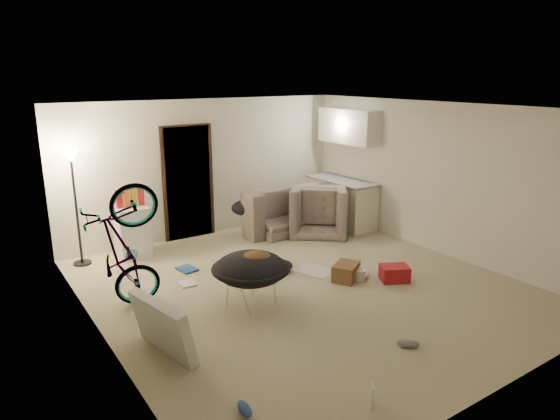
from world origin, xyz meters
TOP-DOWN VIEW (x-y plane):
  - floor at (0.00, 0.00)m, footprint 5.50×6.00m
  - ceiling at (0.00, 0.00)m, footprint 5.50×6.00m
  - wall_back at (0.00, 3.01)m, footprint 5.50×0.02m
  - wall_front at (0.00, -3.01)m, footprint 5.50×0.02m
  - wall_left at (-2.76, 0.00)m, footprint 0.02×6.00m
  - wall_right at (2.76, 0.00)m, footprint 0.02×6.00m
  - doorway at (-0.40, 2.97)m, footprint 0.85×0.10m
  - door_trim at (-0.40, 2.94)m, footprint 0.97×0.04m
  - floor_lamp at (-2.40, 2.65)m, footprint 0.28×0.28m
  - kitchen_counter at (2.43, 2.00)m, footprint 0.60×1.50m
  - counter_top at (2.43, 2.00)m, footprint 0.64×1.54m
  - kitchen_uppers at (2.56, 2.00)m, footprint 0.38×1.40m
  - sofa at (1.45, 2.45)m, footprint 2.22×0.94m
  - armchair at (1.82, 1.93)m, footprint 1.38×1.37m
  - bicycle at (-2.30, 0.66)m, footprint 1.79×0.98m
  - book_asset at (-1.11, -2.55)m, footprint 0.27×0.27m
  - mini_fridge at (-1.59, 2.55)m, footprint 0.51×0.51m
  - snack_box_0 at (-1.76, 2.55)m, footprint 0.11×0.08m
  - snack_box_1 at (-1.64, 2.55)m, footprint 0.11×0.09m
  - snack_box_2 at (-1.52, 2.55)m, footprint 0.11×0.08m
  - snack_box_3 at (-1.40, 2.55)m, footprint 0.12×0.10m
  - saucer_chair at (-0.93, -0.13)m, footprint 1.01×1.01m
  - hoodie at (-0.88, -0.16)m, footprint 0.48×0.40m
  - sofa_drape at (0.50, 2.45)m, footprint 0.56×0.46m
  - tv_box at (-2.30, -0.59)m, footprint 0.43×0.99m
  - drink_case_a at (0.66, -0.17)m, footprint 0.53×0.49m
  - drink_case_b at (1.23, -0.60)m, footprint 0.49×0.44m
  - juicer at (0.80, -0.32)m, footprint 0.17×0.17m
  - newspaper at (0.50, 0.36)m, footprint 0.63×0.70m
  - book_blue at (-1.12, 1.48)m, footprint 0.28×0.36m
  - book_white at (-1.34, 0.98)m, footprint 0.23×0.29m
  - shoe_2 at (-2.07, -1.93)m, footprint 0.12×0.25m
  - shoe_3 at (-0.01, -1.98)m, footprint 0.25×0.24m
  - shoe_4 at (0.96, -0.27)m, footprint 0.30×0.27m
  - clothes_lump_a at (-0.00, 0.67)m, footprint 0.57×0.51m
  - clothes_lump_b at (0.91, 2.30)m, footprint 0.53×0.50m
  - clothes_lump_c at (-0.38, 0.52)m, footprint 0.54×0.54m

SIDE VIEW (x-z plane):
  - floor at x=0.00m, z-range -0.02..0.00m
  - newspaper at x=0.50m, z-range 0.00..0.01m
  - book_asset at x=-1.11m, z-range 0.00..0.02m
  - book_white at x=-1.34m, z-range 0.00..0.02m
  - book_blue at x=-1.12m, z-range 0.00..0.03m
  - shoe_2 at x=-2.07m, z-range 0.00..0.09m
  - shoe_3 at x=-0.01m, z-range 0.00..0.09m
  - shoe_4 at x=0.96m, z-range 0.00..0.11m
  - clothes_lump_c at x=-0.38m, z-range 0.00..0.13m
  - clothes_lump_b at x=0.91m, z-range 0.00..0.13m
  - clothes_lump_a at x=0.00m, z-range 0.00..0.16m
  - juicer at x=0.80m, z-range -0.02..0.22m
  - drink_case_b at x=1.23m, z-range 0.00..0.23m
  - drink_case_a at x=0.66m, z-range 0.00..0.25m
  - tv_box at x=-2.30m, z-range -0.01..0.64m
  - sofa at x=1.45m, z-range 0.00..0.64m
  - armchair at x=1.82m, z-range 0.00..0.68m
  - mini_fridge at x=-1.59m, z-range 0.00..0.84m
  - saucer_chair at x=-0.93m, z-range 0.07..0.79m
  - kitchen_counter at x=2.43m, z-range 0.00..0.88m
  - bicycle at x=-2.30m, z-range -0.04..0.94m
  - sofa_drape at x=0.50m, z-range 0.40..0.68m
  - hoodie at x=-0.88m, z-range 0.52..0.74m
  - counter_top at x=2.43m, z-range 0.88..0.92m
  - snack_box_0 at x=-1.76m, z-range 0.85..1.15m
  - snack_box_1 at x=-1.64m, z-range 0.85..1.15m
  - snack_box_2 at x=-1.52m, z-range 0.85..1.15m
  - snack_box_3 at x=-1.40m, z-range 0.85..1.15m
  - doorway at x=-0.40m, z-range 0.00..2.04m
  - door_trim at x=-0.40m, z-range -0.03..2.07m
  - wall_back at x=0.00m, z-range 0.00..2.50m
  - wall_front at x=0.00m, z-range 0.00..2.50m
  - wall_left at x=-2.76m, z-range 0.00..2.50m
  - wall_right at x=2.76m, z-range 0.00..2.50m
  - floor_lamp at x=-2.40m, z-range 0.40..2.21m
  - kitchen_uppers at x=2.56m, z-range 1.62..2.27m
  - ceiling at x=0.00m, z-range 2.50..2.52m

